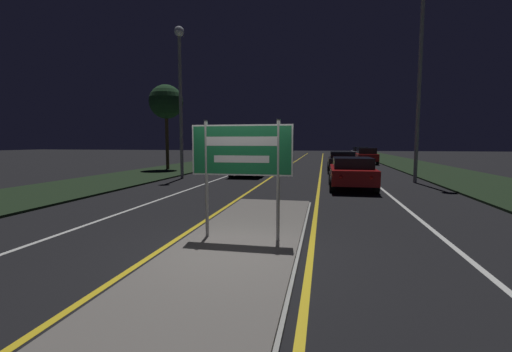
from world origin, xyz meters
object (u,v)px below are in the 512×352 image
object	(u,v)px
car_receding_2	(366,156)
streetlight_right_near	(421,44)
car_receding_0	(352,172)
car_approaching_0	(251,163)
streetlight_left_near	(180,78)
car_receding_1	(342,161)
car_receding_3	(360,153)
car_approaching_1	(283,155)
highway_sign	(241,155)

from	to	relation	value
car_receding_2	streetlight_right_near	bearing A→B (deg)	-87.57
car_receding_0	car_approaching_0	size ratio (longest dim) A/B	0.94
streetlight_left_near	car_receding_1	world-z (taller)	streetlight_left_near
car_receding_3	car_approaching_1	xyz separation A→B (m)	(-8.49, -7.38, -0.08)
streetlight_right_near	car_receding_2	bearing A→B (deg)	92.43
car_receding_1	car_receding_2	distance (m)	10.61
highway_sign	streetlight_right_near	size ratio (longest dim) A/B	0.24
highway_sign	streetlight_right_near	bearing A→B (deg)	62.56
car_receding_2	car_receding_0	bearing A→B (deg)	-98.36
streetlight_left_near	car_approaching_0	xyz separation A→B (m)	(3.50, 2.57, -4.92)
streetlight_left_near	car_approaching_1	xyz separation A→B (m)	(3.75, 17.41, -4.96)
car_receding_3	car_approaching_0	bearing A→B (deg)	-111.49
streetlight_right_near	car_receding_3	world-z (taller)	streetlight_right_near
streetlight_left_near	car_approaching_1	size ratio (longest dim) A/B	1.96
streetlight_right_near	car_receding_1	distance (m)	8.79
streetlight_right_near	car_approaching_1	size ratio (longest dim) A/B	2.32
streetlight_right_near	car_receding_0	size ratio (longest dim) A/B	2.34
car_receding_3	car_receding_0	bearing A→B (deg)	-96.22
streetlight_left_near	car_receding_1	xyz separation A→B (m)	(9.22, 5.66, -4.90)
streetlight_right_near	car_approaching_0	bearing A→B (deg)	166.47
car_receding_0	car_receding_2	size ratio (longest dim) A/B	0.98
highway_sign	streetlight_left_near	size ratio (longest dim) A/B	0.29
highway_sign	car_receding_0	world-z (taller)	highway_sign
car_approaching_1	car_receding_0	bearing A→B (deg)	-74.68
car_approaching_1	car_approaching_0	bearing A→B (deg)	-90.97
car_receding_2	car_receding_1	bearing A→B (deg)	-105.09
car_approaching_1	car_receding_2	bearing A→B (deg)	-10.32
highway_sign	car_approaching_1	world-z (taller)	highway_sign
car_receding_3	car_approaching_1	size ratio (longest dim) A/B	1.07
car_approaching_0	car_receding_3	bearing A→B (deg)	68.51
streetlight_left_near	car_approaching_0	size ratio (longest dim) A/B	1.86
car_receding_0	car_receding_2	xyz separation A→B (m)	(2.73, 18.58, 0.05)
streetlight_left_near	streetlight_right_near	bearing A→B (deg)	1.67
highway_sign	car_approaching_0	bearing A→B (deg)	101.42
car_receding_3	car_approaching_0	distance (m)	23.88
streetlight_left_near	car_receding_3	world-z (taller)	streetlight_left_near
car_receding_2	car_receding_3	bearing A→B (deg)	88.31
car_approaching_1	car_receding_1	bearing A→B (deg)	-65.03
streetlight_left_near	car_receding_0	size ratio (longest dim) A/B	1.97
car_receding_1	car_approaching_1	size ratio (longest dim) A/B	0.94
car_approaching_0	car_approaching_1	xyz separation A→B (m)	(0.25, 14.84, -0.04)
car_receding_1	streetlight_left_near	bearing A→B (deg)	-148.45
highway_sign	car_receding_3	distance (m)	36.96
streetlight_right_near	car_receding_3	xyz separation A→B (m)	(-0.40, 24.42, -6.11)
highway_sign	car_approaching_1	distance (m)	29.24
car_approaching_1	highway_sign	bearing A→B (deg)	-84.84
highway_sign	car_receding_1	distance (m)	17.61
car_receding_1	car_approaching_1	world-z (taller)	car_receding_1
highway_sign	car_receding_0	size ratio (longest dim) A/B	0.57
highway_sign	streetlight_left_near	xyz separation A→B (m)	(-6.38, 11.69, 3.87)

